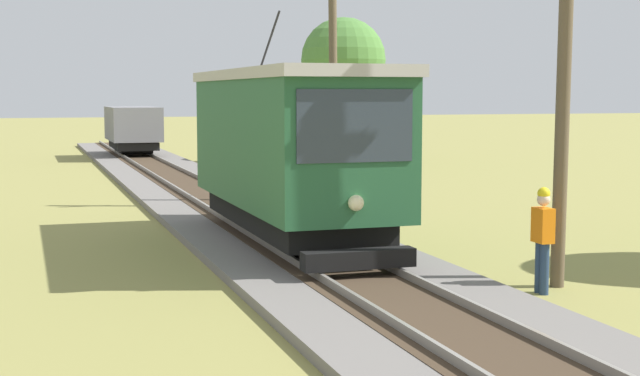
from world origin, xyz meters
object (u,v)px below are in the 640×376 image
Objects in this scene: freight_car at (133,128)px; track_worker at (543,235)px; tree_right_near at (343,60)px; utility_pole_near_tram at (564,72)px; red_tram at (290,147)px; utility_pole_mid at (333,65)px.

track_worker is (2.74, -34.33, -0.57)m from freight_car.
utility_pole_near_tram is at bearing -102.04° from tree_right_near.
freight_car is 11.58m from tree_right_near.
tree_right_near is at bearing 78.37° from track_worker.
utility_pole_near_tram reaches higher than tree_right_near.
freight_car is at bearing 90.01° from red_tram.
red_tram is 7.81m from utility_pole_mid.
red_tram is 24.55m from tree_right_near.
utility_pole_near_tram is 4.01× the size of track_worker.
utility_pole_near_tram is at bearing 34.61° from track_worker.
red_tram is 1.64× the size of freight_car.
freight_car is at bearing 95.89° from track_worker.
freight_car is 0.73× the size of utility_pole_near_tram.
utility_pole_mid is at bearing 90.00° from utility_pole_near_tram.
utility_pole_near_tram is (3.29, -5.18, 1.48)m from red_tram.
freight_car is at bearing 98.52° from utility_pole_mid.
utility_pole_near_tram is at bearing -90.00° from utility_pole_mid.
freight_car is 2.91× the size of track_worker.
track_worker is at bearing -102.96° from tree_right_near.
utility_pole_mid is at bearing 64.20° from red_tram.
freight_car is at bearing 95.54° from utility_pole_near_tram.
red_tram is at bearing -112.18° from tree_right_near.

